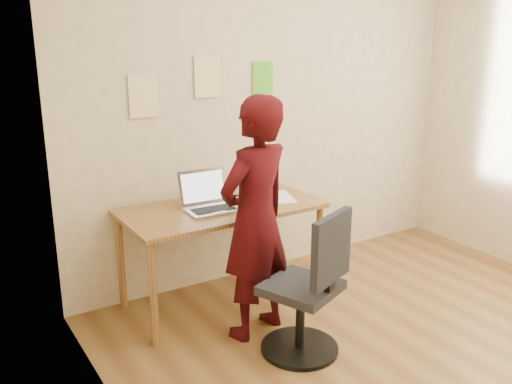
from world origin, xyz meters
TOP-DOWN VIEW (x-y plane):
  - room at (0.00, 0.00)m, footprint 3.58×3.58m
  - desk at (-0.69, 1.38)m, footprint 1.40×0.70m
  - laptop at (-0.79, 1.37)m, footprint 0.37×0.33m
  - paper_sheet at (-0.23, 1.35)m, footprint 0.31×0.37m
  - phone at (-0.53, 1.17)m, footprint 0.10×0.13m
  - wall_note_left at (-1.08, 1.74)m, footprint 0.21×0.00m
  - wall_note_mid at (-0.59, 1.74)m, footprint 0.21×0.00m
  - wall_note_right at (-0.11, 1.74)m, footprint 0.18×0.00m
  - office_chair at (-0.57, 0.49)m, footprint 0.54×0.55m
  - person at (-0.70, 0.90)m, footprint 0.66×0.52m

SIDE VIEW (x-z plane):
  - office_chair at x=-0.57m, z-range -0.07..0.87m
  - desk at x=-0.69m, z-range 0.28..1.02m
  - paper_sheet at x=-0.23m, z-range 0.74..0.74m
  - phone at x=-0.53m, z-range 0.74..0.75m
  - person at x=-0.70m, z-range 0.00..1.57m
  - laptop at x=-0.79m, z-range 0.67..0.92m
  - room at x=0.00m, z-range -0.04..2.74m
  - wall_note_left at x=-1.08m, z-range 1.35..1.65m
  - wall_note_right at x=-0.11m, z-range 1.46..1.70m
  - wall_note_mid at x=-0.59m, z-range 1.46..1.76m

